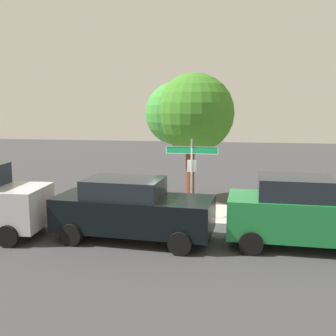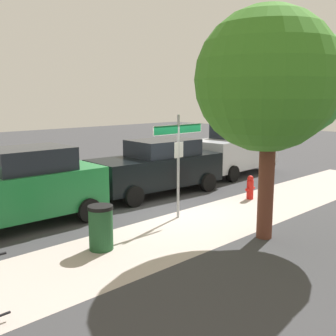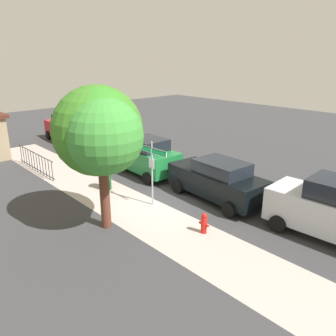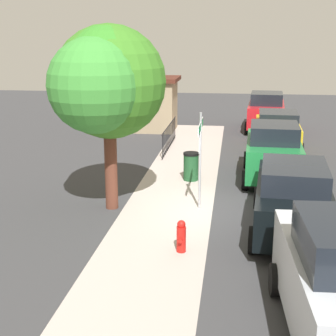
{
  "view_description": "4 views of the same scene",
  "coord_description": "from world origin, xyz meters",
  "px_view_note": "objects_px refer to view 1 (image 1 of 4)",
  "views": [
    {
      "loc": [
        1.61,
        -13.14,
        3.96
      ],
      "look_at": [
        -0.7,
        1.2,
        1.66
      ],
      "focal_mm": 42.7,
      "sensor_mm": 36.0,
      "label": 1
    },
    {
      "loc": [
        7.9,
        7.92,
        3.28
      ],
      "look_at": [
        0.21,
        -0.04,
        1.32
      ],
      "focal_mm": 43.26,
      "sensor_mm": 36.0,
      "label": 2
    },
    {
      "loc": [
        -9.91,
        8.87,
        6.13
      ],
      "look_at": [
        -0.31,
        0.01,
        1.72
      ],
      "focal_mm": 35.8,
      "sensor_mm": 36.0,
      "label": 3
    },
    {
      "loc": [
        -13.65,
        -0.52,
        4.92
      ],
      "look_at": [
        -0.06,
        1.28,
        1.26
      ],
      "focal_mm": 53.69,
      "sensor_mm": 36.0,
      "label": 4
    }
  ],
  "objects_px": {
    "shade_tree": "(189,112)",
    "trash_bin": "(275,205)",
    "car_green": "(301,212)",
    "fire_hydrant": "(107,203)",
    "street_sign": "(192,163)",
    "car_black": "(132,209)"
  },
  "relations": [
    {
      "from": "shade_tree",
      "to": "trash_bin",
      "type": "xyz_separation_m",
      "value": [
        3.27,
        -2.1,
        -3.2
      ]
    },
    {
      "from": "car_green",
      "to": "fire_hydrant",
      "type": "relative_size",
      "value": 5.35
    },
    {
      "from": "shade_tree",
      "to": "trash_bin",
      "type": "distance_m",
      "value": 5.03
    },
    {
      "from": "shade_tree",
      "to": "trash_bin",
      "type": "height_order",
      "value": "shade_tree"
    },
    {
      "from": "street_sign",
      "to": "shade_tree",
      "type": "bearing_deg",
      "value": 98.61
    },
    {
      "from": "street_sign",
      "to": "car_green",
      "type": "distance_m",
      "value": 4.14
    },
    {
      "from": "street_sign",
      "to": "fire_hydrant",
      "type": "relative_size",
      "value": 3.61
    },
    {
      "from": "trash_bin",
      "to": "car_green",
      "type": "bearing_deg",
      "value": -81.51
    },
    {
      "from": "street_sign",
      "to": "car_green",
      "type": "xyz_separation_m",
      "value": [
        3.3,
        -2.3,
        -0.98
      ]
    },
    {
      "from": "car_black",
      "to": "fire_hydrant",
      "type": "xyz_separation_m",
      "value": [
        -1.61,
        2.66,
        -0.55
      ]
    },
    {
      "from": "street_sign",
      "to": "shade_tree",
      "type": "distance_m",
      "value": 3.13
    },
    {
      "from": "car_green",
      "to": "shade_tree",
      "type": "bearing_deg",
      "value": 129.2
    },
    {
      "from": "shade_tree",
      "to": "car_black",
      "type": "distance_m",
      "value": 5.87
    },
    {
      "from": "street_sign",
      "to": "trash_bin",
      "type": "height_order",
      "value": "street_sign"
    },
    {
      "from": "car_black",
      "to": "street_sign",
      "type": "bearing_deg",
      "value": 62.65
    },
    {
      "from": "car_green",
      "to": "car_black",
      "type": "bearing_deg",
      "value": -175.94
    },
    {
      "from": "trash_bin",
      "to": "car_black",
      "type": "bearing_deg",
      "value": -146.02
    },
    {
      "from": "street_sign",
      "to": "shade_tree",
      "type": "xyz_separation_m",
      "value": [
        -0.39,
        2.6,
        1.71
      ]
    },
    {
      "from": "fire_hydrant",
      "to": "car_black",
      "type": "bearing_deg",
      "value": -58.82
    },
    {
      "from": "car_green",
      "to": "fire_hydrant",
      "type": "distance_m",
      "value": 6.91
    },
    {
      "from": "car_black",
      "to": "trash_bin",
      "type": "bearing_deg",
      "value": 38.13
    },
    {
      "from": "car_green",
      "to": "trash_bin",
      "type": "height_order",
      "value": "car_green"
    }
  ]
}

